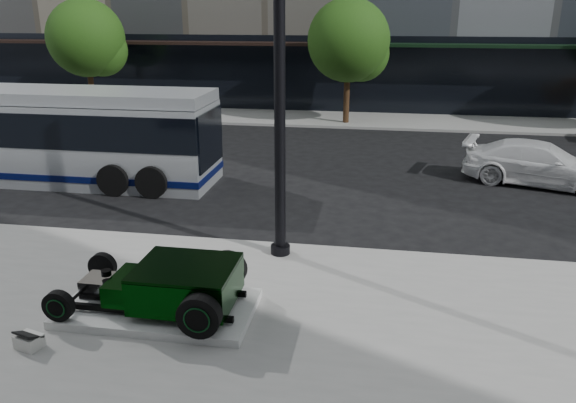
% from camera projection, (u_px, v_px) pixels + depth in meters
% --- Properties ---
extents(ground, '(120.00, 120.00, 0.00)m').
position_uv_depth(ground, '(274.00, 216.00, 15.08)').
color(ground, black).
rests_on(ground, ground).
extents(sidewalk_far, '(70.00, 4.00, 0.12)m').
position_uv_depth(sidewalk_far, '(327.00, 119.00, 28.11)').
color(sidewalk_far, gray).
rests_on(sidewalk_far, ground).
extents(street_trees, '(29.80, 3.80, 5.70)m').
position_uv_depth(street_trees, '(352.00, 44.00, 25.86)').
color(street_trees, black).
rests_on(street_trees, sidewalk_far).
extents(display_plinth, '(3.40, 1.80, 0.15)m').
position_uv_depth(display_plinth, '(159.00, 308.00, 10.07)').
color(display_plinth, silver).
rests_on(display_plinth, sidewalk_near).
extents(hot_rod, '(3.22, 2.00, 0.81)m').
position_uv_depth(hot_rod, '(175.00, 284.00, 9.85)').
color(hot_rod, black).
rests_on(hot_rod, display_plinth).
extents(info_plaque, '(0.47, 0.40, 0.31)m').
position_uv_depth(info_plaque, '(29.00, 340.00, 8.99)').
color(info_plaque, silver).
rests_on(info_plaque, sidewalk_near).
extents(lamppost, '(0.43, 0.43, 7.81)m').
position_uv_depth(lamppost, '(280.00, 90.00, 11.34)').
color(lamppost, black).
rests_on(lamppost, sidewalk_near).
extents(transit_bus, '(12.12, 2.88, 2.92)m').
position_uv_depth(transit_bus, '(30.00, 134.00, 18.03)').
color(transit_bus, silver).
rests_on(transit_bus, ground).
extents(white_sedan, '(4.97, 3.11, 1.34)m').
position_uv_depth(white_sedan, '(540.00, 164.00, 17.65)').
color(white_sedan, white).
rests_on(white_sedan, ground).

